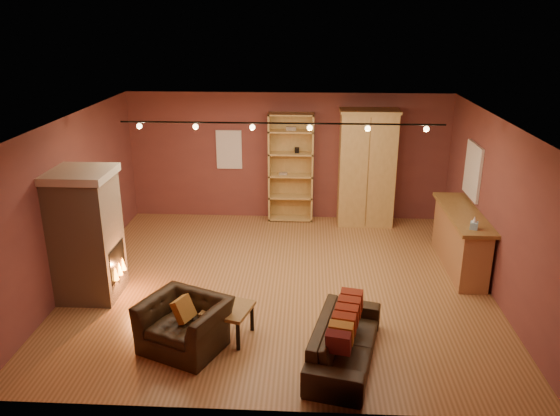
# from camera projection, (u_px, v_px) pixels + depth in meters

# --- Properties ---
(floor) EXTENTS (7.00, 7.00, 0.00)m
(floor) POSITION_uv_depth(u_px,v_px,m) (280.00, 282.00, 9.41)
(floor) COLOR brown
(floor) RESTS_ON ground
(ceiling) EXTENTS (7.00, 7.00, 0.00)m
(ceiling) POSITION_uv_depth(u_px,v_px,m) (280.00, 121.00, 8.48)
(ceiling) COLOR #59331C
(ceiling) RESTS_ON back_wall
(back_wall) EXTENTS (7.00, 0.02, 2.80)m
(back_wall) POSITION_uv_depth(u_px,v_px,m) (288.00, 157.00, 12.00)
(back_wall) COLOR brown
(back_wall) RESTS_ON floor
(left_wall) EXTENTS (0.02, 6.50, 2.80)m
(left_wall) POSITION_uv_depth(u_px,v_px,m) (72.00, 202.00, 9.12)
(left_wall) COLOR brown
(left_wall) RESTS_ON floor
(right_wall) EXTENTS (0.02, 6.50, 2.80)m
(right_wall) POSITION_uv_depth(u_px,v_px,m) (497.00, 209.00, 8.77)
(right_wall) COLOR brown
(right_wall) RESTS_ON floor
(fireplace) EXTENTS (1.01, 0.98, 2.12)m
(fireplace) POSITION_uv_depth(u_px,v_px,m) (87.00, 235.00, 8.65)
(fireplace) COLOR tan
(fireplace) RESTS_ON floor
(back_window) EXTENTS (0.56, 0.04, 0.86)m
(back_window) POSITION_uv_depth(u_px,v_px,m) (229.00, 150.00, 12.00)
(back_window) COLOR white
(back_window) RESTS_ON back_wall
(bookcase) EXTENTS (0.98, 0.38, 2.39)m
(bookcase) POSITION_uv_depth(u_px,v_px,m) (291.00, 166.00, 11.94)
(bookcase) COLOR tan
(bookcase) RESTS_ON floor
(armoire) EXTENTS (1.23, 0.70, 2.51)m
(armoire) POSITION_uv_depth(u_px,v_px,m) (367.00, 168.00, 11.66)
(armoire) COLOR tan
(armoire) RESTS_ON floor
(bar_counter) EXTENTS (0.60, 2.23, 1.07)m
(bar_counter) POSITION_uv_depth(u_px,v_px,m) (460.00, 239.00, 9.80)
(bar_counter) COLOR #B37D52
(bar_counter) RESTS_ON floor
(tissue_box) EXTENTS (0.15, 0.15, 0.22)m
(tissue_box) POSITION_uv_depth(u_px,v_px,m) (474.00, 224.00, 8.83)
(tissue_box) COLOR #8FC3E5
(tissue_box) RESTS_ON bar_counter
(right_window) EXTENTS (0.05, 0.90, 1.00)m
(right_window) POSITION_uv_depth(u_px,v_px,m) (473.00, 171.00, 10.00)
(right_window) COLOR white
(right_window) RESTS_ON right_wall
(loveseat) EXTENTS (0.97, 1.99, 0.79)m
(loveseat) POSITION_uv_depth(u_px,v_px,m) (345.00, 334.00, 7.17)
(loveseat) COLOR black
(loveseat) RESTS_ON floor
(armchair) EXTENTS (1.28, 1.08, 0.95)m
(armchair) POSITION_uv_depth(u_px,v_px,m) (184.00, 317.00, 7.42)
(armchair) COLOR black
(armchair) RESTS_ON floor
(coffee_table) EXTENTS (0.77, 0.77, 0.47)m
(coffee_table) POSITION_uv_depth(u_px,v_px,m) (228.00, 311.00, 7.69)
(coffee_table) COLOR olive
(coffee_table) RESTS_ON floor
(track_rail) EXTENTS (5.20, 0.09, 0.13)m
(track_rail) POSITION_uv_depth(u_px,v_px,m) (281.00, 125.00, 8.70)
(track_rail) COLOR black
(track_rail) RESTS_ON ceiling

